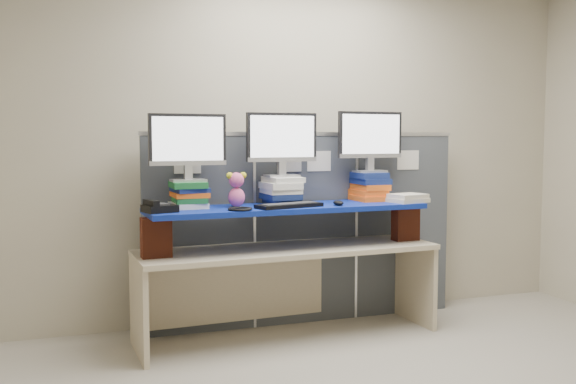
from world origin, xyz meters
name	(u,v)px	position (x,y,z in m)	size (l,w,h in m)	color
room	(424,154)	(0.00, 0.00, 1.40)	(5.00, 4.00, 2.80)	#BFB59D
cubicle_partition	(306,227)	(0.00, 1.78, 0.77)	(2.60, 0.06, 1.53)	#3E434A
desk	(288,265)	(-0.27, 1.45, 0.54)	(2.26, 0.76, 0.68)	beige
brick_pier_left	(156,238)	(-1.24, 1.35, 0.81)	(0.20, 0.11, 0.27)	maroon
brick_pier_right	(406,223)	(0.71, 1.45, 0.81)	(0.20, 0.11, 0.27)	maroon
blue_board	(288,208)	(-0.27, 1.45, 0.97)	(2.07, 0.52, 0.04)	#0B1A93
book_stack_left	(189,195)	(-0.98, 1.53, 1.08)	(0.26, 0.31, 0.19)	white
book_stack_center	(281,190)	(-0.28, 1.56, 1.09)	(0.29, 0.32, 0.20)	navy
book_stack_right	(370,187)	(0.47, 1.60, 1.10)	(0.25, 0.31, 0.22)	orange
monitor_left	(188,143)	(-0.99, 1.53, 1.45)	(0.55, 0.17, 0.48)	#AFAFB4
monitor_center	(282,141)	(-0.27, 1.56, 1.46)	(0.55, 0.17, 0.48)	#AFAFB4
monitor_right	(370,138)	(0.47, 1.60, 1.48)	(0.55, 0.17, 0.48)	#AFAFB4
keyboard	(289,205)	(-0.30, 1.32, 1.00)	(0.52, 0.29, 0.03)	black
mouse	(338,203)	(0.09, 1.33, 1.01)	(0.07, 0.12, 0.04)	black
desk_phone	(159,208)	(-1.22, 1.32, 1.02)	(0.24, 0.23, 0.09)	black
headset	(240,209)	(-0.68, 1.25, 1.00)	(0.17, 0.17, 0.02)	black
plush_toy	(237,189)	(-0.65, 1.48, 1.12)	(0.15, 0.11, 0.25)	#E45792
binder_stack	(408,198)	(0.69, 1.38, 1.02)	(0.31, 0.28, 0.06)	beige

